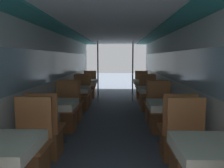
# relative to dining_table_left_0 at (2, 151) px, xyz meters

# --- Properties ---
(wall_left) EXTENTS (0.05, 10.28, 2.08)m
(wall_left) POSITION_rel_dining_table_left_0_xyz_m (-0.41, 2.98, 0.44)
(wall_left) COLOR silver
(wall_left) RESTS_ON ground_plane
(wall_right) EXTENTS (0.05, 10.28, 2.08)m
(wall_right) POSITION_rel_dining_table_left_0_xyz_m (2.35, 2.98, 0.44)
(wall_right) COLOR silver
(wall_right) RESTS_ON ground_plane
(ceiling_panel) EXTENTS (2.77, 10.28, 0.07)m
(ceiling_panel) POSITION_rel_dining_table_left_0_xyz_m (0.97, 2.98, 1.49)
(ceiling_panel) COLOR silver
(ceiling_panel) RESTS_ON wall_left
(dining_table_left_0) EXTENTS (0.67, 0.67, 0.74)m
(dining_table_left_0) POSITION_rel_dining_table_left_0_xyz_m (0.00, 0.00, 0.00)
(dining_table_left_0) COLOR #4C4C51
(dining_table_left_0) RESTS_ON ground_plane
(chair_left_far_0) EXTENTS (0.47, 0.47, 1.01)m
(chair_left_far_0) POSITION_rel_dining_table_left_0_xyz_m (-0.00, 0.60, -0.34)
(chair_left_far_0) COLOR #9C5B31
(chair_left_far_0) RESTS_ON ground_plane
(dining_table_left_1) EXTENTS (0.67, 0.67, 0.74)m
(dining_table_left_1) POSITION_rel_dining_table_left_0_xyz_m (0.00, 1.84, 0.00)
(dining_table_left_1) COLOR #4C4C51
(dining_table_left_1) RESTS_ON ground_plane
(chair_left_near_1) EXTENTS (0.47, 0.47, 1.01)m
(chair_left_near_1) POSITION_rel_dining_table_left_0_xyz_m (-0.00, 1.24, -0.34)
(chair_left_near_1) COLOR #9C5B31
(chair_left_near_1) RESTS_ON ground_plane
(chair_left_far_1) EXTENTS (0.47, 0.47, 1.01)m
(chair_left_far_1) POSITION_rel_dining_table_left_0_xyz_m (-0.00, 2.44, -0.34)
(chair_left_far_1) COLOR #9C5B31
(chair_left_far_1) RESTS_ON ground_plane
(dining_table_left_2) EXTENTS (0.67, 0.67, 0.74)m
(dining_table_left_2) POSITION_rel_dining_table_left_0_xyz_m (0.00, 3.68, 0.00)
(dining_table_left_2) COLOR #4C4C51
(dining_table_left_2) RESTS_ON ground_plane
(chair_left_near_2) EXTENTS (0.47, 0.47, 1.01)m
(chair_left_near_2) POSITION_rel_dining_table_left_0_xyz_m (-0.00, 3.08, -0.34)
(chair_left_near_2) COLOR #9C5B31
(chair_left_near_2) RESTS_ON ground_plane
(chair_left_far_2) EXTENTS (0.47, 0.47, 1.01)m
(chair_left_far_2) POSITION_rel_dining_table_left_0_xyz_m (-0.00, 4.27, -0.34)
(chair_left_far_2) COLOR #9C5B31
(chair_left_far_2) RESTS_ON ground_plane
(dining_table_left_3) EXTENTS (0.67, 0.67, 0.74)m
(dining_table_left_3) POSITION_rel_dining_table_left_0_xyz_m (0.00, 5.52, 0.00)
(dining_table_left_3) COLOR #4C4C51
(dining_table_left_3) RESTS_ON ground_plane
(chair_left_near_3) EXTENTS (0.47, 0.47, 1.01)m
(chair_left_near_3) POSITION_rel_dining_table_left_0_xyz_m (-0.00, 4.92, -0.34)
(chair_left_near_3) COLOR #9C5B31
(chair_left_near_3) RESTS_ON ground_plane
(chair_left_far_3) EXTENTS (0.47, 0.47, 1.01)m
(chair_left_far_3) POSITION_rel_dining_table_left_0_xyz_m (-0.00, 6.11, -0.34)
(chair_left_far_3) COLOR #9C5B31
(chair_left_far_3) RESTS_ON ground_plane
(support_pole_left_3) EXTENTS (0.05, 0.05, 2.08)m
(support_pole_left_3) POSITION_rel_dining_table_left_0_xyz_m (0.38, 5.52, 0.40)
(support_pole_left_3) COLOR silver
(support_pole_left_3) RESTS_ON ground_plane
(dining_table_right_0) EXTENTS (0.67, 0.67, 0.74)m
(dining_table_right_0) POSITION_rel_dining_table_left_0_xyz_m (1.94, 0.00, 0.00)
(dining_table_right_0) COLOR #4C4C51
(dining_table_right_0) RESTS_ON ground_plane
(chair_right_far_0) EXTENTS (0.47, 0.47, 1.01)m
(chair_right_far_0) POSITION_rel_dining_table_left_0_xyz_m (1.94, 0.60, -0.34)
(chair_right_far_0) COLOR #9C5B31
(chair_right_far_0) RESTS_ON ground_plane
(dining_table_right_1) EXTENTS (0.67, 0.67, 0.74)m
(dining_table_right_1) POSITION_rel_dining_table_left_0_xyz_m (1.94, 1.84, 0.00)
(dining_table_right_1) COLOR #4C4C51
(dining_table_right_1) RESTS_ON ground_plane
(chair_right_near_1) EXTENTS (0.47, 0.47, 1.01)m
(chair_right_near_1) POSITION_rel_dining_table_left_0_xyz_m (1.94, 1.24, -0.34)
(chair_right_near_1) COLOR #9C5B31
(chair_right_near_1) RESTS_ON ground_plane
(chair_right_far_1) EXTENTS (0.47, 0.47, 1.01)m
(chair_right_far_1) POSITION_rel_dining_table_left_0_xyz_m (1.94, 2.44, -0.34)
(chair_right_far_1) COLOR #9C5B31
(chair_right_far_1) RESTS_ON ground_plane
(dining_table_right_2) EXTENTS (0.67, 0.67, 0.74)m
(dining_table_right_2) POSITION_rel_dining_table_left_0_xyz_m (1.94, 3.68, 0.00)
(dining_table_right_2) COLOR #4C4C51
(dining_table_right_2) RESTS_ON ground_plane
(chair_right_near_2) EXTENTS (0.47, 0.47, 1.01)m
(chair_right_near_2) POSITION_rel_dining_table_left_0_xyz_m (1.94, 3.08, -0.34)
(chair_right_near_2) COLOR #9C5B31
(chair_right_near_2) RESTS_ON ground_plane
(chair_right_far_2) EXTENTS (0.47, 0.47, 1.01)m
(chair_right_far_2) POSITION_rel_dining_table_left_0_xyz_m (1.94, 4.27, -0.34)
(chair_right_far_2) COLOR #9C5B31
(chair_right_far_2) RESTS_ON ground_plane
(dining_table_right_3) EXTENTS (0.67, 0.67, 0.74)m
(dining_table_right_3) POSITION_rel_dining_table_left_0_xyz_m (1.94, 5.52, 0.00)
(dining_table_right_3) COLOR #4C4C51
(dining_table_right_3) RESTS_ON ground_plane
(chair_right_near_3) EXTENTS (0.47, 0.47, 1.01)m
(chair_right_near_3) POSITION_rel_dining_table_left_0_xyz_m (1.94, 4.92, -0.34)
(chair_right_near_3) COLOR #9C5B31
(chair_right_near_3) RESTS_ON ground_plane
(chair_right_far_3) EXTENTS (0.47, 0.47, 1.01)m
(chair_right_far_3) POSITION_rel_dining_table_left_0_xyz_m (1.94, 6.11, -0.34)
(chair_right_far_3) COLOR #9C5B31
(chair_right_far_3) RESTS_ON ground_plane
(support_pole_right_3) EXTENTS (0.05, 0.05, 2.08)m
(support_pole_right_3) POSITION_rel_dining_table_left_0_xyz_m (1.56, 5.52, 0.40)
(support_pole_right_3) COLOR silver
(support_pole_right_3) RESTS_ON ground_plane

